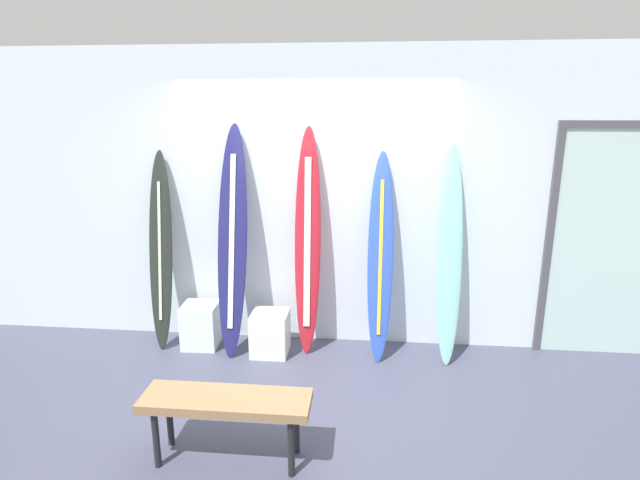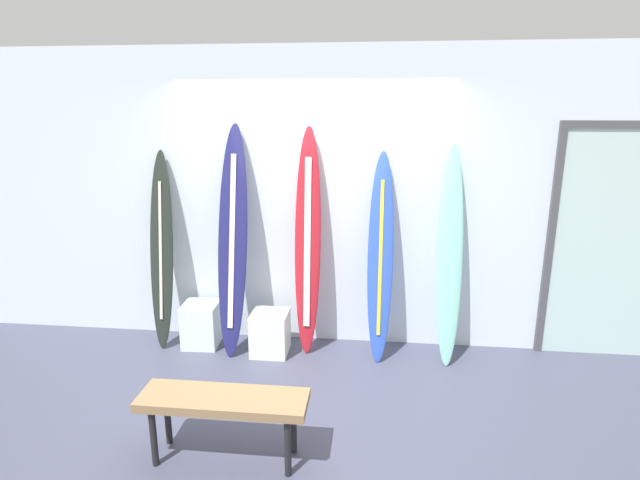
{
  "view_description": "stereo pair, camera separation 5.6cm",
  "coord_description": "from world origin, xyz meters",
  "px_view_note": "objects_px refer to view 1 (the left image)",
  "views": [
    {
      "loc": [
        0.52,
        -3.46,
        2.26
      ],
      "look_at": [
        0.09,
        0.95,
        1.09
      ],
      "focal_mm": 28.42,
      "sensor_mm": 36.0,
      "label": 1
    },
    {
      "loc": [
        0.58,
        -3.45,
        2.26
      ],
      "look_at": [
        0.09,
        0.95,
        1.09
      ],
      "focal_mm": 28.42,
      "sensor_mm": 36.0,
      "label": 2
    }
  ],
  "objects_px": {
    "surfboard_seafoam": "(450,257)",
    "display_block_center": "(270,333)",
    "surfboard_charcoal": "(161,253)",
    "display_block_left": "(201,325)",
    "surfboard_cobalt": "(380,260)",
    "surfboard_crimson": "(308,244)",
    "glass_door": "(608,239)",
    "bench": "(226,405)",
    "surfboard_navy": "(232,244)"
  },
  "relations": [
    {
      "from": "surfboard_seafoam",
      "to": "display_block_center",
      "type": "relative_size",
      "value": 4.87
    },
    {
      "from": "surfboard_charcoal",
      "to": "display_block_left",
      "type": "distance_m",
      "value": 0.79
    },
    {
      "from": "surfboard_cobalt",
      "to": "display_block_left",
      "type": "bearing_deg",
      "value": -179.67
    },
    {
      "from": "surfboard_charcoal",
      "to": "surfboard_crimson",
      "type": "relative_size",
      "value": 0.89
    },
    {
      "from": "surfboard_charcoal",
      "to": "surfboard_cobalt",
      "type": "xyz_separation_m",
      "value": [
        2.06,
        -0.02,
        0.0
      ]
    },
    {
      "from": "display_block_center",
      "to": "surfboard_charcoal",
      "type": "bearing_deg",
      "value": 173.4
    },
    {
      "from": "glass_door",
      "to": "surfboard_charcoal",
      "type": "bearing_deg",
      "value": -177.1
    },
    {
      "from": "surfboard_seafoam",
      "to": "display_block_center",
      "type": "bearing_deg",
      "value": -176.34
    },
    {
      "from": "glass_door",
      "to": "bench",
      "type": "relative_size",
      "value": 1.97
    },
    {
      "from": "surfboard_cobalt",
      "to": "surfboard_navy",
      "type": "bearing_deg",
      "value": -178.84
    },
    {
      "from": "display_block_left",
      "to": "display_block_center",
      "type": "bearing_deg",
      "value": -7.47
    },
    {
      "from": "surfboard_charcoal",
      "to": "surfboard_navy",
      "type": "bearing_deg",
      "value": -3.85
    },
    {
      "from": "surfboard_navy",
      "to": "display_block_center",
      "type": "xyz_separation_m",
      "value": [
        0.34,
        -0.07,
        -0.84
      ]
    },
    {
      "from": "surfboard_cobalt",
      "to": "glass_door",
      "type": "bearing_deg",
      "value": 6.39
    },
    {
      "from": "surfboard_seafoam",
      "to": "surfboard_charcoal",
      "type": "bearing_deg",
      "value": 179.61
    },
    {
      "from": "display_block_center",
      "to": "bench",
      "type": "relative_size",
      "value": 0.37
    },
    {
      "from": "surfboard_charcoal",
      "to": "bench",
      "type": "relative_size",
      "value": 1.72
    },
    {
      "from": "surfboard_seafoam",
      "to": "surfboard_crimson",
      "type": "bearing_deg",
      "value": 178.26
    },
    {
      "from": "surfboard_navy",
      "to": "surfboard_seafoam",
      "type": "xyz_separation_m",
      "value": [
        1.97,
        0.03,
        -0.08
      ]
    },
    {
      "from": "surfboard_navy",
      "to": "display_block_center",
      "type": "bearing_deg",
      "value": -12.16
    },
    {
      "from": "surfboard_seafoam",
      "to": "display_block_center",
      "type": "xyz_separation_m",
      "value": [
        -1.62,
        -0.1,
        -0.76
      ]
    },
    {
      "from": "display_block_left",
      "to": "display_block_center",
      "type": "relative_size",
      "value": 1.05
    },
    {
      "from": "surfboard_navy",
      "to": "display_block_left",
      "type": "distance_m",
      "value": 0.91
    },
    {
      "from": "surfboard_seafoam",
      "to": "display_block_center",
      "type": "height_order",
      "value": "surfboard_seafoam"
    },
    {
      "from": "display_block_center",
      "to": "bench",
      "type": "xyz_separation_m",
      "value": [
        0.01,
        -1.5,
        0.2
      ]
    },
    {
      "from": "surfboard_navy",
      "to": "surfboard_crimson",
      "type": "xyz_separation_m",
      "value": [
        0.69,
        0.07,
        -0.01
      ]
    },
    {
      "from": "glass_door",
      "to": "surfboard_cobalt",
      "type": "bearing_deg",
      "value": -173.61
    },
    {
      "from": "display_block_center",
      "to": "glass_door",
      "type": "distance_m",
      "value": 3.2
    },
    {
      "from": "surfboard_cobalt",
      "to": "surfboard_seafoam",
      "type": "bearing_deg",
      "value": 0.2
    },
    {
      "from": "surfboard_charcoal",
      "to": "bench",
      "type": "bearing_deg",
      "value": -56.77
    },
    {
      "from": "surfboard_crimson",
      "to": "bench",
      "type": "relative_size",
      "value": 1.92
    },
    {
      "from": "surfboard_navy",
      "to": "glass_door",
      "type": "height_order",
      "value": "glass_door"
    },
    {
      "from": "surfboard_charcoal",
      "to": "glass_door",
      "type": "bearing_deg",
      "value": 2.9
    },
    {
      "from": "surfboard_cobalt",
      "to": "display_block_center",
      "type": "relative_size",
      "value": 4.68
    },
    {
      "from": "surfboard_navy",
      "to": "display_block_center",
      "type": "relative_size",
      "value": 5.28
    },
    {
      "from": "display_block_left",
      "to": "surfboard_cobalt",
      "type": "bearing_deg",
      "value": 0.33
    },
    {
      "from": "display_block_left",
      "to": "surfboard_charcoal",
      "type": "bearing_deg",
      "value": 175.13
    },
    {
      "from": "surfboard_cobalt",
      "to": "surfboard_seafoam",
      "type": "xyz_separation_m",
      "value": [
        0.61,
        0.0,
        0.04
      ]
    },
    {
      "from": "surfboard_charcoal",
      "to": "surfboard_seafoam",
      "type": "height_order",
      "value": "surfboard_seafoam"
    },
    {
      "from": "surfboard_charcoal",
      "to": "surfboard_crimson",
      "type": "xyz_separation_m",
      "value": [
        1.4,
        0.02,
        0.12
      ]
    },
    {
      "from": "display_block_center",
      "to": "glass_door",
      "type": "relative_size",
      "value": 0.19
    },
    {
      "from": "surfboard_seafoam",
      "to": "glass_door",
      "type": "distance_m",
      "value": 1.45
    },
    {
      "from": "surfboard_charcoal",
      "to": "surfboard_crimson",
      "type": "height_order",
      "value": "surfboard_crimson"
    },
    {
      "from": "surfboard_navy",
      "to": "bench",
      "type": "bearing_deg",
      "value": -77.32
    },
    {
      "from": "surfboard_charcoal",
      "to": "surfboard_navy",
      "type": "height_order",
      "value": "surfboard_navy"
    },
    {
      "from": "glass_door",
      "to": "bench",
      "type": "distance_m",
      "value": 3.62
    },
    {
      "from": "surfboard_charcoal",
      "to": "surfboard_navy",
      "type": "distance_m",
      "value": 0.72
    },
    {
      "from": "surfboard_charcoal",
      "to": "bench",
      "type": "height_order",
      "value": "surfboard_charcoal"
    },
    {
      "from": "display_block_left",
      "to": "glass_door",
      "type": "bearing_deg",
      "value": 3.64
    },
    {
      "from": "surfboard_navy",
      "to": "surfboard_seafoam",
      "type": "height_order",
      "value": "surfboard_navy"
    }
  ]
}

